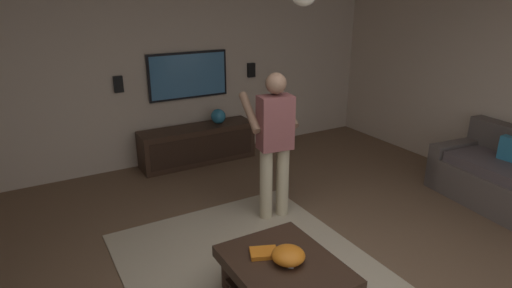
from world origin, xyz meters
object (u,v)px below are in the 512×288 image
(media_console, at_px, (198,145))
(book, at_px, (264,253))
(person_standing, at_px, (274,138))
(vase_round, at_px, (218,116))
(wall_speaker_left, at_px, (251,70))
(wall_speaker_right, at_px, (118,84))
(remote_white, at_px, (292,261))
(coffee_table, at_px, (284,273))
(bowl, at_px, (288,255))
(tv, at_px, (188,75))

(media_console, height_order, book, media_console)
(person_standing, xyz_separation_m, vase_round, (1.94, -0.24, -0.27))
(wall_speaker_left, distance_m, wall_speaker_right, 2.05)
(wall_speaker_right, bearing_deg, book, -174.66)
(remote_white, bearing_deg, book, 73.12)
(media_console, distance_m, remote_white, 3.31)
(coffee_table, bearing_deg, wall_speaker_left, -25.39)
(remote_white, distance_m, vase_round, 3.39)
(remote_white, height_order, wall_speaker_right, wall_speaker_right)
(bowl, bearing_deg, tv, -9.31)
(media_console, xyz_separation_m, wall_speaker_left, (0.25, -1.06, 0.98))
(media_console, relative_size, remote_white, 11.33)
(book, bearing_deg, wall_speaker_right, -62.61)
(book, bearing_deg, vase_round, -86.66)
(bowl, bearing_deg, wall_speaker_right, 6.97)
(wall_speaker_left, height_order, wall_speaker_right, wall_speaker_left)
(coffee_table, distance_m, bowl, 0.17)
(tv, relative_size, person_standing, 0.73)
(coffee_table, xyz_separation_m, bowl, (-0.01, -0.03, 0.17))
(coffee_table, height_order, tv, tv)
(book, relative_size, wall_speaker_left, 1.00)
(vase_round, bearing_deg, media_console, 90.67)
(vase_round, height_order, wall_speaker_right, wall_speaker_right)
(bowl, relative_size, book, 1.22)
(media_console, bearing_deg, person_standing, 3.25)
(tv, bearing_deg, bowl, -9.31)
(person_standing, height_order, vase_round, person_standing)
(wall_speaker_left, bearing_deg, coffee_table, 154.61)
(remote_white, bearing_deg, wall_speaker_right, 46.44)
(remote_white, height_order, vase_round, vase_round)
(wall_speaker_right, bearing_deg, media_console, -104.29)
(media_console, xyz_separation_m, remote_white, (-3.26, 0.55, 0.14))
(tv, xyz_separation_m, bowl, (-3.48, 0.57, -0.81))
(tv, distance_m, remote_white, 3.64)
(wall_speaker_left, xyz_separation_m, wall_speaker_right, (0.00, 2.05, -0.01))
(vase_round, bearing_deg, person_standing, 172.98)
(tv, height_order, vase_round, tv)
(vase_round, bearing_deg, wall_speaker_left, -70.52)
(coffee_table, relative_size, media_console, 0.59)
(bowl, relative_size, vase_round, 1.22)
(coffee_table, height_order, bowl, bowl)
(book, xyz_separation_m, wall_speaker_right, (3.31, 0.31, 0.82))
(tv, height_order, book, tv)
(tv, relative_size, remote_white, 7.99)
(book, height_order, wall_speaker_left, wall_speaker_left)
(bowl, bearing_deg, person_standing, -27.68)
(coffee_table, bearing_deg, bowl, -106.85)
(media_console, relative_size, wall_speaker_right, 7.73)
(book, bearing_deg, wall_speaker_left, -95.71)
(coffee_table, xyz_separation_m, tv, (3.47, -0.60, 0.97))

